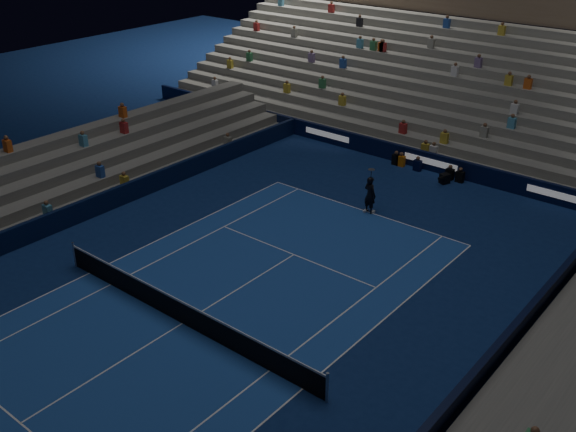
{
  "coord_description": "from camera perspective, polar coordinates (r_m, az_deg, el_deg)",
  "views": [
    {
      "loc": [
        15.37,
        -12.89,
        14.1
      ],
      "look_at": [
        0.0,
        6.0,
        2.0
      ],
      "focal_mm": 41.59,
      "sensor_mm": 36.0,
      "label": 1
    }
  ],
  "objects": [
    {
      "name": "ground",
      "position": [
        24.52,
        -9.0,
        -9.06
      ],
      "size": [
        90.0,
        90.0,
        0.0
      ],
      "primitive_type": "plane",
      "color": "#0D2052",
      "rests_on": "ground"
    },
    {
      "name": "court_surface",
      "position": [
        24.51,
        -9.0,
        -9.05
      ],
      "size": [
        10.97,
        23.77,
        0.01
      ],
      "primitive_type": "cube",
      "color": "#1B4398",
      "rests_on": "ground"
    },
    {
      "name": "sponsor_barrier_far",
      "position": [
        37.5,
        12.18,
        4.54
      ],
      "size": [
        44.0,
        0.25,
        1.0
      ],
      "primitive_type": "cube",
      "color": "black",
      "rests_on": "ground"
    },
    {
      "name": "sponsor_barrier_west",
      "position": [
        31.3,
        -21.19,
        -1.26
      ],
      "size": [
        0.25,
        37.0,
        1.0
      ],
      "primitive_type": "cube",
      "color": "#081332",
      "rests_on": "ground"
    },
    {
      "name": "grandstand_main",
      "position": [
        44.89,
        18.3,
        11.3
      ],
      "size": [
        44.0,
        15.2,
        11.2
      ],
      "color": "slate",
      "rests_on": "ground"
    },
    {
      "name": "tennis_net",
      "position": [
        24.23,
        -9.08,
        -8.09
      ],
      "size": [
        12.9,
        0.1,
        1.1
      ],
      "color": "#B2B2B7",
      "rests_on": "ground"
    },
    {
      "name": "tennis_player",
      "position": [
        31.89,
        7.02,
        1.81
      ],
      "size": [
        0.74,
        0.55,
        1.85
      ],
      "primitive_type": "imported",
      "rotation": [
        0.0,
        0.0,
        2.96
      ],
      "color": "black",
      "rests_on": "ground"
    },
    {
      "name": "broadcast_camera",
      "position": [
        36.06,
        13.22,
        3.14
      ],
      "size": [
        0.54,
        0.9,
        0.52
      ],
      "color": "black",
      "rests_on": "ground"
    }
  ]
}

